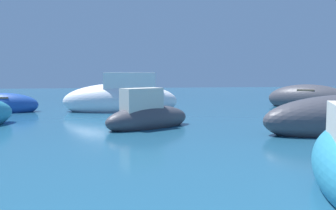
% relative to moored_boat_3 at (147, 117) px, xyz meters
% --- Properties ---
extents(moored_boat_3, '(3.56, 2.77, 1.66)m').
position_rel_moored_boat_3_xyz_m(moored_boat_3, '(0.00, 0.00, 0.00)').
color(moored_boat_3, '#3F3F47').
rests_on(moored_boat_3, ground).
extents(moored_boat_4, '(5.82, 2.24, 2.37)m').
position_rel_moored_boat_3_xyz_m(moored_boat_4, '(-0.83, 5.73, 0.23)').
color(moored_boat_4, white).
rests_on(moored_boat_4, ground).
extents(moored_boat_5, '(4.55, 4.36, 1.66)m').
position_rel_moored_boat_3_xyz_m(moored_boat_5, '(9.50, 6.18, 0.06)').
color(moored_boat_5, '#3F3F47').
rests_on(moored_boat_5, ground).
extents(moored_boat_7, '(3.37, 1.56, 1.22)m').
position_rel_moored_boat_3_xyz_m(moored_boat_7, '(-6.61, 5.98, -0.06)').
color(moored_boat_7, '#1E479E').
rests_on(moored_boat_7, ground).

